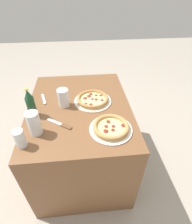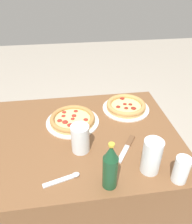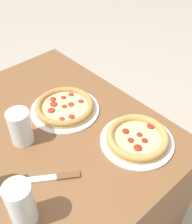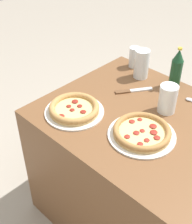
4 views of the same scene
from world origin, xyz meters
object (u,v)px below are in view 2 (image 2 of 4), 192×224
at_px(beer_bottle, 110,167).
at_px(spoon, 66,178).
at_px(pizza_veggie, 126,106).
at_px(pizza_salami, 72,119).
at_px(glass_red_wine, 80,140).
at_px(glass_mango_juice, 151,158).
at_px(glass_lemonade, 181,170).
at_px(knife, 127,147).

bearing_deg(beer_bottle, spoon, -16.50).
xyz_separation_m(pizza_veggie, beer_bottle, (0.20, 0.52, 0.08)).
bearing_deg(pizza_veggie, beer_bottle, 68.90).
bearing_deg(pizza_salami, glass_red_wine, 96.98).
bearing_deg(glass_red_wine, pizza_salami, -83.02).
bearing_deg(spoon, glass_mango_juice, 179.99).
relative_size(glass_lemonade, glass_red_wine, 0.86).
distance_m(glass_lemonade, beer_bottle, 0.29).
bearing_deg(pizza_salami, glass_mango_juice, 128.47).
height_order(pizza_salami, beer_bottle, beer_bottle).
distance_m(glass_mango_juice, glass_red_wine, 0.32).
relative_size(glass_lemonade, knife, 0.67).
xyz_separation_m(pizza_veggie, pizza_salami, (0.32, 0.09, -0.00)).
bearing_deg(pizza_salami, spoon, 82.72).
height_order(glass_lemonade, beer_bottle, beer_bottle).
xyz_separation_m(glass_red_wine, beer_bottle, (-0.10, 0.21, 0.04)).
xyz_separation_m(glass_lemonade, knife, (0.16, -0.21, -0.05)).
distance_m(glass_red_wine, beer_bottle, 0.24).
distance_m(glass_lemonade, glass_mango_juice, 0.12).
distance_m(beer_bottle, spoon, 0.20).
bearing_deg(glass_lemonade, knife, -53.02).
xyz_separation_m(glass_red_wine, spoon, (0.08, 0.16, -0.06)).
relative_size(glass_red_wine, beer_bottle, 0.63).
xyz_separation_m(glass_mango_juice, knife, (0.06, -0.14, -0.07)).
bearing_deg(glass_lemonade, glass_mango_juice, -33.58).
bearing_deg(knife, pizza_veggie, -103.68).
height_order(glass_red_wine, spoon, glass_red_wine).
height_order(pizza_salami, glass_red_wine, glass_red_wine).
relative_size(pizza_salami, knife, 1.65).
distance_m(pizza_salami, glass_mango_juice, 0.49).
bearing_deg(pizza_veggie, glass_red_wine, 46.17).
bearing_deg(beer_bottle, pizza_veggie, -111.10).
relative_size(pizza_veggie, glass_mango_juice, 1.75).
bearing_deg(glass_mango_juice, knife, -67.78).
xyz_separation_m(glass_red_wine, knife, (-0.22, 0.02, -0.06)).
distance_m(glass_mango_juice, beer_bottle, 0.19).
distance_m(pizza_salami, beer_bottle, 0.46).
bearing_deg(spoon, pizza_salami, -97.28).
bearing_deg(pizza_veggie, glass_mango_juice, 87.49).
bearing_deg(glass_red_wine, pizza_veggie, -133.83).
distance_m(pizza_salami, glass_lemonade, 0.61).
distance_m(pizza_veggie, knife, 0.34).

